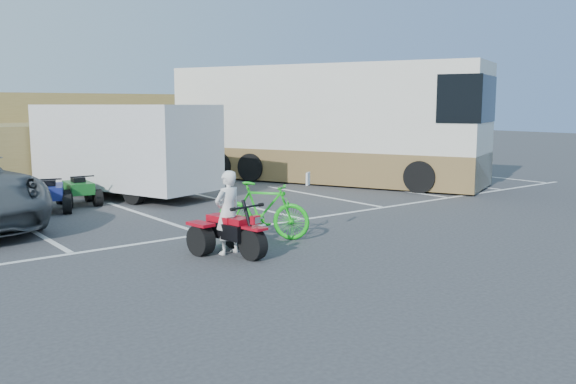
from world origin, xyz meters
TOP-DOWN VIEW (x-y plane):
  - ground at (0.00, 0.00)m, footprint 100.00×100.00m
  - parking_stripes at (0.87, 4.07)m, footprint 28.00×5.16m
  - grass_embankment at (0.00, 15.48)m, footprint 40.00×8.50m
  - red_trike_atv at (-0.45, 0.54)m, footprint 1.30×1.60m
  - rider at (-0.48, 0.69)m, footprint 0.60×0.44m
  - green_dirt_bike at (0.75, 1.33)m, footprint 1.60×1.82m
  - cargo_trailer at (0.93, 8.54)m, footprint 3.94×6.12m
  - rv_motorhome at (7.87, 7.59)m, footprint 6.94×11.07m
  - quad_atv_blue at (-1.67, 7.11)m, footprint 1.42×1.64m
  - quad_atv_green at (-0.74, 7.69)m, footprint 1.08×1.37m

SIDE VIEW (x-z plane):
  - ground at x=0.00m, z-range 0.00..0.00m
  - red_trike_atv at x=-0.45m, z-range -0.47..0.47m
  - quad_atv_blue at x=-1.67m, z-range -0.45..0.45m
  - quad_atv_green at x=-0.74m, z-range -0.42..0.42m
  - parking_stripes at x=0.87m, z-range 0.00..0.01m
  - green_dirt_bike at x=0.75m, z-range 0.00..1.14m
  - rider at x=-0.48m, z-range 0.00..1.51m
  - grass_embankment at x=0.00m, z-range -0.13..2.97m
  - cargo_trailer at x=0.93m, z-range 0.11..2.77m
  - rv_motorhome at x=7.87m, z-range -0.26..3.66m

